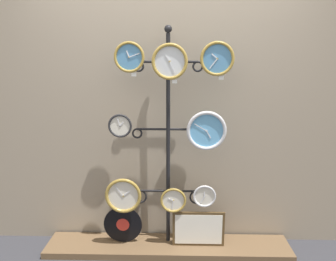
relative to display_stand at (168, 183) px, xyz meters
name	(u,v)px	position (x,y,z in m)	size (l,w,h in m)	color
shop_wall	(169,94)	(0.00, 0.16, 0.78)	(4.40, 0.04, 2.80)	gray
low_shelf	(168,247)	(0.00, -0.06, -0.59)	(2.20, 0.36, 0.06)	brown
display_stand	(168,183)	(0.00, 0.00, 0.00)	(0.64, 0.37, 1.97)	black
clock_top_left	(129,57)	(-0.31, -0.09, 1.10)	(0.24, 0.04, 0.24)	#4C84B2
clock_top_center	(170,62)	(0.02, -0.11, 1.06)	(0.29, 0.04, 0.29)	silver
clock_top_right	(217,59)	(0.39, -0.09, 1.08)	(0.27, 0.04, 0.27)	#4C84B2
clock_middle_left	(120,126)	(-0.40, -0.09, 0.54)	(0.20, 0.04, 0.20)	silver
clock_middle_right	(206,131)	(0.32, -0.11, 0.51)	(0.33, 0.04, 0.33)	#60A8DB
clock_bottom_left	(123,196)	(-0.38, -0.12, -0.07)	(0.32, 0.04, 0.32)	silver
clock_bottom_center	(173,200)	(0.05, -0.10, -0.12)	(0.23, 0.04, 0.23)	silver
clock_bottom_right	(204,196)	(0.32, -0.08, -0.09)	(0.20, 0.04, 0.20)	silver
vinyl_record	(123,225)	(-0.41, -0.04, -0.39)	(0.35, 0.01, 0.35)	black
picture_frame	(198,229)	(0.27, -0.08, -0.40)	(0.46, 0.02, 0.32)	#4C381E
price_tag_upper	(134,75)	(-0.27, -0.10, 0.96)	(0.04, 0.00, 0.03)	white
price_tag_mid	(175,82)	(0.05, -0.11, 0.90)	(0.04, 0.00, 0.03)	white
price_tag_lower	(221,78)	(0.43, -0.09, 0.93)	(0.04, 0.00, 0.03)	white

